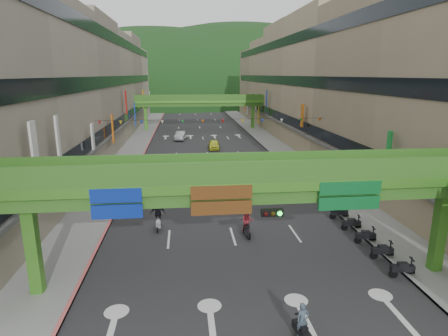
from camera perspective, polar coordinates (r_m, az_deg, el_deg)
road_slab at (r=63.34m, az=-3.05°, el=3.96°), size 18.00×140.00×0.02m
sidewalk_left at (r=63.73m, az=-12.99°, el=3.73°), size 4.00×140.00×0.15m
sidewalk_right at (r=64.82m, az=6.73°, el=4.17°), size 4.00×140.00×0.15m
curb_left at (r=63.52m, az=-11.29°, el=3.80°), size 0.20×140.00×0.18m
curb_right at (r=64.43m, az=5.08°, el=4.16°), size 0.20×140.00×0.18m
building_row_left at (r=64.25m, az=-20.65°, el=11.72°), size 12.80×95.00×19.00m
building_row_right at (r=66.11m, az=13.85°, el=12.24°), size 12.80×95.00×19.00m
overpass_near at (r=19.08m, az=6.80°, el=-4.15°), size 28.00×12.27×7.10m
overpass_far at (r=77.55m, az=-3.70°, el=9.83°), size 28.00×2.20×7.10m
hill_left at (r=173.04m, az=-10.08°, el=10.20°), size 168.00×140.00×112.00m
hill_right at (r=194.65m, az=2.36°, el=10.81°), size 208.00×176.00×128.00m
bunting_string at (r=42.71m, az=-1.70°, el=7.12°), size 26.00×0.36×0.47m
scooter_rider_near at (r=17.46m, az=11.86°, el=-22.39°), size 0.67×1.60×1.87m
scooter_rider_mid at (r=26.54m, az=3.54°, el=-8.37°), size 0.91×1.58×1.98m
scooter_rider_left at (r=27.96m, az=-10.05°, el=-7.14°), size 1.13×1.60×2.21m
scooter_rider_far at (r=33.77m, az=-0.67°, el=-3.20°), size 0.95×1.60×2.17m
parked_scooter_row at (r=27.44m, az=20.77°, el=-9.65°), size 1.60×9.38×1.08m
car_silver at (r=65.79m, az=-6.61°, el=4.92°), size 2.34×4.78×1.51m
car_yellow at (r=57.19m, az=-1.54°, el=3.57°), size 1.89×4.22×1.41m
pedestrian_red at (r=45.41m, az=10.77°, el=0.70°), size 1.00×0.94×1.63m
pedestrian_dark at (r=40.48m, az=15.79°, el=-1.11°), size 1.14×0.81×1.80m
pedestrian_blue at (r=43.60m, az=11.50°, el=0.20°), size 0.96×0.78×1.77m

